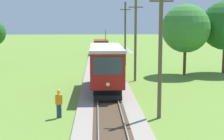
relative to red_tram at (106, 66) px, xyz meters
The scene contains 8 objects.
red_tram is the anchor object (origin of this frame).
freight_car 29.21m from the red_tram, 90.01° to the left, with size 2.40×5.20×2.31m.
utility_pole_near_tram 8.20m from the red_tram, 67.89° to the right, with size 1.40×0.33×7.98m.
utility_pole_mid 6.08m from the red_tram, 58.56° to the left, with size 1.40×0.31×8.15m.
utility_pole_far 16.51m from the red_tram, 79.44° to the left, with size 1.40×0.46×8.31m.
gravel_pile 33.47m from the red_tram, 82.36° to the left, with size 3.08×3.08×1.34m, color #9E998E.
track_worker 7.83m from the red_tram, 113.62° to the right, with size 0.44×0.37×1.78m.
tree_right_near 12.34m from the red_tram, 42.75° to the left, with size 5.20×5.20×7.67m.
Camera 1 is at (-0.79, -10.26, 5.90)m, focal length 51.80 mm.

